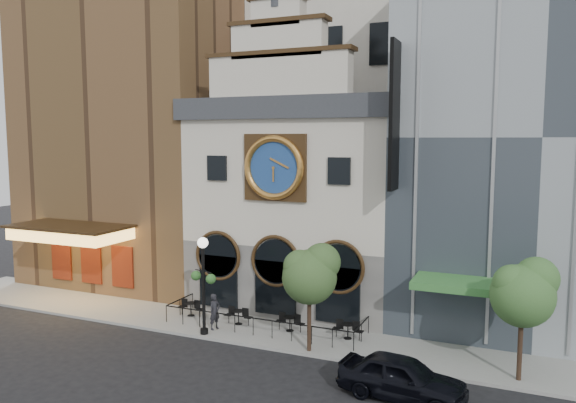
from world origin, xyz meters
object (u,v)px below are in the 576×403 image
Objects in this scene: bistro_2 at (290,322)px; bistro_3 at (348,330)px; car_right at (402,377)px; pedestrian at (215,312)px; bistro_1 at (239,316)px; tree_right at (524,291)px; bistro_0 at (191,308)px; lamppost at (203,275)px; tree_left at (311,272)px.

bistro_2 is 1.00× the size of bistro_3.
car_right is at bearing -53.28° from bistro_3.
pedestrian reaches higher than bistro_2.
bistro_1 is 14.51m from tree_right.
bistro_1 is 1.00× the size of bistro_2.
bistro_0 is 1.00× the size of bistro_1.
pedestrian reaches higher than bistro_3.
tree_right reaches higher than lamppost.
bistro_0 and bistro_3 have the same top height.
bistro_1 is 0.31× the size of car_right.
lamppost is 5.85m from tree_left.
bistro_1 is 10.97m from car_right.
bistro_2 is at bearing 2.32° from bistro_1.
pedestrian is at bearing -123.40° from bistro_1.
tree_right reaches higher than car_right.
bistro_3 is at bearing 43.12° from car_right.
bistro_2 is at bearing 43.69° from lamppost.
car_right is at bearing -141.68° from tree_right.
bistro_0 is 2.80m from pedestrian.
bistro_3 is 0.32× the size of lamppost.
pedestrian reaches higher than car_right.
car_right is 11.37m from lamppost.
bistro_1 is 2.96m from bistro_2.
lamppost is at bearing 81.65° from car_right.
pedestrian is at bearing 95.81° from lamppost.
pedestrian is at bearing 171.95° from tree_left.
tree_right is (7.99, -1.76, 3.32)m from bistro_3.
pedestrian is (-3.73, -1.29, 0.48)m from bistro_2.
bistro_3 is 0.31× the size of tree_right.
tree_right is at bearing -45.27° from car_right.
pedestrian is 0.37× the size of tree_left.
bistro_2 is 0.31× the size of tree_left.
tree_right is at bearing -5.74° from bistro_0.
car_right is (9.84, -4.84, 0.24)m from bistro_1.
lamppost is at bearing -179.67° from tree_left.
pedestrian is (-10.61, 3.67, 0.24)m from car_right.
bistro_3 is at bearing 62.54° from tree_left.
bistro_2 is at bearing 171.61° from tree_right.
pedestrian is 6.39m from tree_left.
lamppost reaches higher than car_right.
tree_left is (5.81, 0.03, 0.66)m from lamppost.
lamppost reaches higher than bistro_2.
tree_left is (-4.94, 2.86, 3.06)m from car_right.
car_right is 6.48m from tree_left.
bistro_0 is at bearing 176.14° from bistro_1.
bistro_0 is 1.00× the size of bistro_3.
bistro_3 is 4.14m from tree_left.
tree_right is at bearing -75.78° from pedestrian.
bistro_3 is 7.77m from lamppost.
car_right is (13.00, -5.05, 0.24)m from bistro_0.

